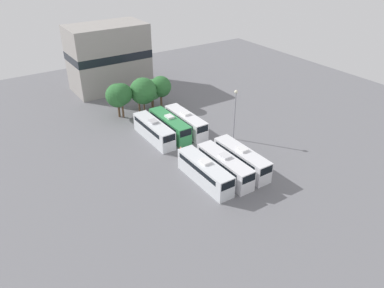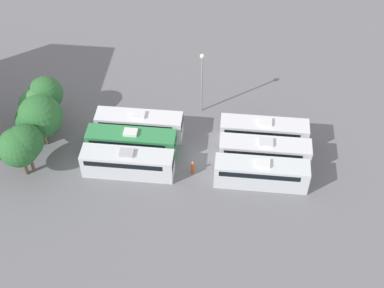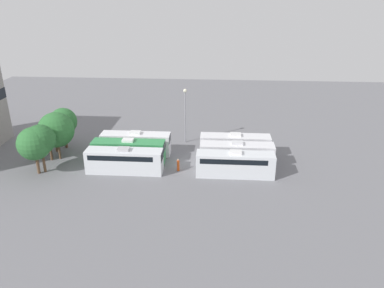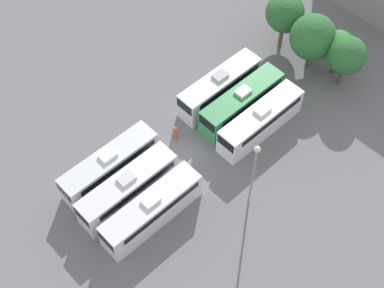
# 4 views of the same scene
# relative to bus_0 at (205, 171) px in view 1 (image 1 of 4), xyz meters

# --- Properties ---
(ground_plane) EXTENTS (110.07, 110.07, 0.00)m
(ground_plane) POSITION_rel_bus_0_xyz_m (3.22, 7.50, -1.81)
(ground_plane) COLOR slate
(bus_0) EXTENTS (2.58, 10.61, 3.65)m
(bus_0) POSITION_rel_bus_0_xyz_m (0.00, 0.00, 0.00)
(bus_0) COLOR silver
(bus_0) RESTS_ON ground_plane
(bus_1) EXTENTS (2.58, 10.61, 3.65)m
(bus_1) POSITION_rel_bus_0_xyz_m (3.27, -0.35, 0.00)
(bus_1) COLOR silver
(bus_1) RESTS_ON ground_plane
(bus_2) EXTENTS (2.58, 10.61, 3.65)m
(bus_2) POSITION_rel_bus_0_xyz_m (6.60, -0.22, 0.00)
(bus_2) COLOR silver
(bus_2) RESTS_ON ground_plane
(bus_3) EXTENTS (2.58, 10.61, 3.65)m
(bus_3) POSITION_rel_bus_0_xyz_m (0.03, 15.30, 0.00)
(bus_3) COLOR silver
(bus_3) RESTS_ON ground_plane
(bus_4) EXTENTS (2.58, 10.61, 3.65)m
(bus_4) POSITION_rel_bus_0_xyz_m (3.27, 15.43, 0.00)
(bus_4) COLOR #338C4C
(bus_4) RESTS_ON ground_plane
(bus_5) EXTENTS (2.58, 10.61, 3.65)m
(bus_5) POSITION_rel_bus_0_xyz_m (6.37, 15.02, 0.00)
(bus_5) COLOR white
(bus_5) RESTS_ON ground_plane
(worker_person) EXTENTS (0.36, 0.36, 1.80)m
(worker_person) POSITION_rel_bus_0_xyz_m (0.87, 7.86, -0.97)
(worker_person) COLOR #CC4C19
(worker_person) RESTS_ON ground_plane
(light_pole) EXTENTS (0.60, 0.60, 9.09)m
(light_pole) POSITION_rel_bus_0_xyz_m (11.60, 7.77, 4.23)
(light_pole) COLOR gray
(light_pole) RESTS_ON ground_plane
(tree_0) EXTENTS (4.56, 4.56, 6.75)m
(tree_0) POSITION_rel_bus_0_xyz_m (-1.26, 27.11, 2.65)
(tree_0) COLOR brown
(tree_0) RESTS_ON ground_plane
(tree_1) EXTENTS (4.16, 4.16, 6.92)m
(tree_1) POSITION_rel_bus_0_xyz_m (-0.72, 26.47, 3.01)
(tree_1) COLOR brown
(tree_1) RESTS_ON ground_plane
(tree_2) EXTENTS (3.50, 3.50, 6.26)m
(tree_2) POSITION_rel_bus_0_xyz_m (3.14, 27.15, 2.67)
(tree_2) COLOR brown
(tree_2) RESTS_ON ground_plane
(tree_3) EXTENTS (5.23, 5.23, 7.25)m
(tree_3) POSITION_rel_bus_0_xyz_m (3.68, 26.09, 2.82)
(tree_3) COLOR brown
(tree_3) RESTS_ON ground_plane
(tree_4) EXTENTS (4.19, 4.19, 5.93)m
(tree_4) POSITION_rel_bus_0_xyz_m (6.36, 27.62, 2.00)
(tree_4) COLOR brown
(tree_4) RESTS_ON ground_plane
(tree_5) EXTENTS (4.28, 4.28, 6.59)m
(tree_5) POSITION_rel_bus_0_xyz_m (7.93, 26.73, 2.62)
(tree_5) COLOR brown
(tree_5) RESTS_ON ground_plane
(depot_building) EXTENTS (16.85, 9.81, 14.36)m
(depot_building) POSITION_rel_bus_0_xyz_m (3.71, 42.66, 5.45)
(depot_building) COLOR gray
(depot_building) RESTS_ON ground_plane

